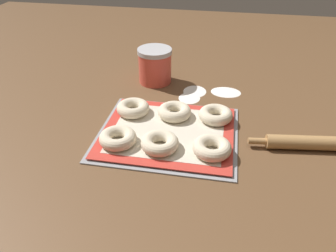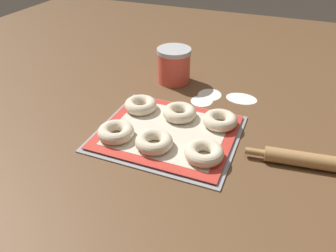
{
  "view_description": "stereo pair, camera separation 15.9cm",
  "coord_description": "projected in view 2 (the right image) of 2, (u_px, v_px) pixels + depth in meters",
  "views": [
    {
      "loc": [
        0.15,
        -0.78,
        0.56
      ],
      "look_at": [
        0.01,
        0.0,
        0.03
      ],
      "focal_mm": 35.0,
      "sensor_mm": 36.0,
      "label": 1
    },
    {
      "loc": [
        0.3,
        -0.73,
        0.56
      ],
      "look_at": [
        0.01,
        0.0,
        0.03
      ],
      "focal_mm": 35.0,
      "sensor_mm": 36.0,
      "label": 2
    }
  ],
  "objects": [
    {
      "name": "bagel_front_left",
      "position": [
        116.0,
        132.0,
        0.93
      ],
      "size": [
        0.1,
        0.1,
        0.03
      ],
      "color": "beige",
      "rests_on": "baking_mat"
    },
    {
      "name": "bagel_back_center",
      "position": [
        180.0,
        113.0,
        1.02
      ],
      "size": [
        0.1,
        0.1,
        0.03
      ],
      "color": "beige",
      "rests_on": "baking_mat"
    },
    {
      "name": "rolling_pin",
      "position": [
        336.0,
        165.0,
        0.82
      ],
      "size": [
        0.45,
        0.08,
        0.04
      ],
      "color": "#AD7F4C",
      "rests_on": "ground_plane"
    },
    {
      "name": "flour_patch_near",
      "position": [
        210.0,
        94.0,
        1.17
      ],
      "size": [
        0.08,
        0.09,
        0.0
      ],
      "color": "white",
      "rests_on": "ground_plane"
    },
    {
      "name": "bagel_front_right",
      "position": [
        204.0,
        153.0,
        0.85
      ],
      "size": [
        0.1,
        0.1,
        0.03
      ],
      "color": "beige",
      "rests_on": "baking_mat"
    },
    {
      "name": "ground_plane",
      "position": [
        166.0,
        133.0,
        0.97
      ],
      "size": [
        2.8,
        2.8,
        0.0
      ],
      "primitive_type": "plane",
      "color": "brown"
    },
    {
      "name": "bagel_back_left",
      "position": [
        141.0,
        105.0,
        1.06
      ],
      "size": [
        0.1,
        0.1,
        0.03
      ],
      "color": "beige",
      "rests_on": "baking_mat"
    },
    {
      "name": "flour_patch_far",
      "position": [
        202.0,
        100.0,
        1.13
      ],
      "size": [
        0.08,
        0.08,
        0.0
      ],
      "color": "white",
      "rests_on": "ground_plane"
    },
    {
      "name": "baking_mat",
      "position": [
        168.0,
        131.0,
        0.96
      ],
      "size": [
        0.38,
        0.33,
        0.0
      ],
      "color": "red",
      "rests_on": "baking_tray"
    },
    {
      "name": "flour_canister",
      "position": [
        174.0,
        65.0,
        1.23
      ],
      "size": [
        0.13,
        0.13,
        0.13
      ],
      "color": "#DB4C3D",
      "rests_on": "ground_plane"
    },
    {
      "name": "bagel_front_center",
      "position": [
        156.0,
        142.0,
        0.89
      ],
      "size": [
        0.1,
        0.1,
        0.03
      ],
      "color": "beige",
      "rests_on": "baking_mat"
    },
    {
      "name": "baking_tray",
      "position": [
        168.0,
        133.0,
        0.97
      ],
      "size": [
        0.41,
        0.35,
        0.01
      ],
      "color": "#93969B",
      "rests_on": "ground_plane"
    },
    {
      "name": "flour_patch_side",
      "position": [
        242.0,
        98.0,
        1.15
      ],
      "size": [
        0.11,
        0.08,
        0.0
      ],
      "color": "white",
      "rests_on": "ground_plane"
    },
    {
      "name": "bagel_back_right",
      "position": [
        220.0,
        120.0,
        0.98
      ],
      "size": [
        0.1,
        0.1,
        0.03
      ],
      "color": "beige",
      "rests_on": "baking_mat"
    }
  ]
}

